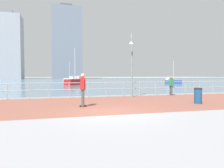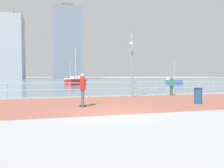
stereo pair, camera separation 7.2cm
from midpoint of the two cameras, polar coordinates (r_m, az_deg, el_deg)
ground at (r=49.41m, az=-12.08°, el=0.46°), size 220.00×220.00×0.00m
brick_paving at (r=12.71m, az=-3.64°, el=-5.20°), size 28.00×7.43×0.01m
harbor_water at (r=61.15m, az=-12.63°, el=0.84°), size 180.00×88.00×0.00m
waterfront_railing at (r=16.29m, az=-6.21°, el=-0.79°), size 25.25×0.06×1.12m
lamppost at (r=16.37m, az=5.43°, el=5.94°), size 0.53×0.76×4.86m
skateboarder at (r=11.41m, az=-7.63°, el=-0.73°), size 0.40×0.55×1.77m
bystander at (r=18.27m, az=15.58°, el=-0.01°), size 0.29×0.56×1.59m
trash_bin at (r=13.59m, az=22.00°, el=-2.90°), size 0.46×0.46×0.93m
sailboat_white at (r=55.53m, az=-10.86°, el=1.19°), size 3.01×3.55×5.03m
sailboat_navy at (r=42.19m, az=16.04°, el=0.64°), size 3.19×2.05×4.30m
sailboat_ivory at (r=37.16m, az=-9.38°, el=0.75°), size 3.94×4.27×6.24m
tower_beige at (r=102.70m, az=-25.58°, el=8.84°), size 11.39×11.30×28.64m
tower_glass at (r=92.16m, az=-11.78°, el=10.23°), size 11.54×14.88×30.05m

